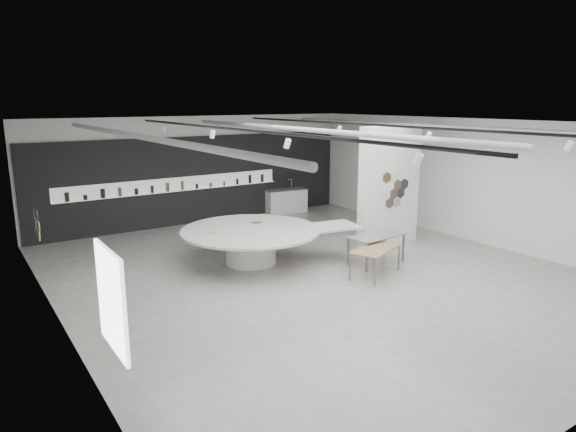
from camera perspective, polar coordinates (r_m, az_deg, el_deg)
room at (r=12.64m, az=2.84°, el=2.42°), size 12.02×14.02×3.82m
back_wall_display at (r=18.68m, az=-9.97°, el=3.95°), size 11.80×0.27×3.10m
partition_column at (r=15.76m, az=11.19°, el=3.24°), size 2.20×0.38×3.60m
display_island at (r=13.92m, az=-3.84°, el=-2.76°), size 5.04×4.32×0.96m
sample_table_wood at (r=13.09m, az=9.71°, el=-3.76°), size 1.69×1.27×0.71m
sample_table_stone at (r=14.03m, az=9.82°, el=-2.38°), size 1.58×0.87×0.79m
kitchen_counter at (r=20.20m, az=-0.20°, el=1.70°), size 1.71×0.86×1.29m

